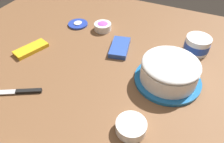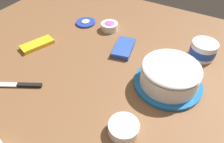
{
  "view_description": "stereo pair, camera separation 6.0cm",
  "coord_description": "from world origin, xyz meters",
  "px_view_note": "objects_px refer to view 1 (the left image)",
  "views": [
    {
      "loc": [
        -0.52,
        -0.37,
        0.61
      ],
      "look_at": [
        0.04,
        -0.11,
        0.04
      ],
      "focal_mm": 34.16,
      "sensor_mm": 36.0,
      "label": 1
    },
    {
      "loc": [
        -0.49,
        -0.42,
        0.61
      ],
      "look_at": [
        0.04,
        -0.11,
        0.04
      ],
      "focal_mm": 34.16,
      "sensor_mm": 36.0,
      "label": 2
    }
  ],
  "objects_px": {
    "frosting_tub_lid": "(78,24)",
    "sprinkle_bowl_pink": "(131,126)",
    "sprinkle_bowl_rainbow": "(103,26)",
    "frosted_cake": "(169,71)",
    "spreading_knife": "(16,92)",
    "candy_box_upper": "(31,49)",
    "frosting_tub": "(197,44)",
    "candy_box_lower": "(120,47)"
  },
  "relations": [
    {
      "from": "sprinkle_bowl_pink",
      "to": "frosting_tub_lid",
      "type": "bearing_deg",
      "value": 45.38
    },
    {
      "from": "sprinkle_bowl_pink",
      "to": "sprinkle_bowl_rainbow",
      "type": "bearing_deg",
      "value": 34.91
    },
    {
      "from": "sprinkle_bowl_rainbow",
      "to": "candy_box_upper",
      "type": "height_order",
      "value": "sprinkle_bowl_rainbow"
    },
    {
      "from": "candy_box_lower",
      "to": "candy_box_upper",
      "type": "height_order",
      "value": "candy_box_lower"
    },
    {
      "from": "spreading_knife",
      "to": "frosting_tub",
      "type": "bearing_deg",
      "value": -46.5
    },
    {
      "from": "candy_box_lower",
      "to": "sprinkle_bowl_pink",
      "type": "bearing_deg",
      "value": -164.86
    },
    {
      "from": "spreading_knife",
      "to": "frosted_cake",
      "type": "bearing_deg",
      "value": -59.15
    },
    {
      "from": "frosting_tub",
      "to": "frosting_tub_lid",
      "type": "relative_size",
      "value": 1.07
    },
    {
      "from": "frosting_tub",
      "to": "candy_box_lower",
      "type": "xyz_separation_m",
      "value": [
        -0.13,
        0.33,
        -0.03
      ]
    },
    {
      "from": "frosting_tub_lid",
      "to": "sprinkle_bowl_pink",
      "type": "distance_m",
      "value": 0.7
    },
    {
      "from": "frosting_tub_lid",
      "to": "spreading_knife",
      "type": "relative_size",
      "value": 0.49
    },
    {
      "from": "frosted_cake",
      "to": "spreading_knife",
      "type": "height_order",
      "value": "frosted_cake"
    },
    {
      "from": "frosting_tub",
      "to": "candy_box_upper",
      "type": "relative_size",
      "value": 0.74
    },
    {
      "from": "frosting_tub_lid",
      "to": "frosting_tub",
      "type": "bearing_deg",
      "value": -87.77
    },
    {
      "from": "frosting_tub_lid",
      "to": "spreading_knife",
      "type": "distance_m",
      "value": 0.53
    },
    {
      "from": "frosted_cake",
      "to": "spreading_knife",
      "type": "relative_size",
      "value": 1.21
    },
    {
      "from": "spreading_knife",
      "to": "sprinkle_bowl_rainbow",
      "type": "relative_size",
      "value": 2.43
    },
    {
      "from": "sprinkle_bowl_rainbow",
      "to": "frosted_cake",
      "type": "bearing_deg",
      "value": -120.07
    },
    {
      "from": "frosting_tub",
      "to": "sprinkle_bowl_pink",
      "type": "xyz_separation_m",
      "value": [
        -0.52,
        0.12,
        -0.02
      ]
    },
    {
      "from": "sprinkle_bowl_rainbow",
      "to": "sprinkle_bowl_pink",
      "type": "height_order",
      "value": "sprinkle_bowl_rainbow"
    },
    {
      "from": "frosting_tub",
      "to": "candy_box_upper",
      "type": "xyz_separation_m",
      "value": [
        -0.31,
        0.7,
        -0.03
      ]
    },
    {
      "from": "spreading_knife",
      "to": "sprinkle_bowl_pink",
      "type": "xyz_separation_m",
      "value": [
        0.03,
        -0.45,
        0.01
      ]
    },
    {
      "from": "frosted_cake",
      "to": "candy_box_upper",
      "type": "height_order",
      "value": "frosted_cake"
    },
    {
      "from": "sprinkle_bowl_rainbow",
      "to": "candy_box_upper",
      "type": "relative_size",
      "value": 0.58
    },
    {
      "from": "frosted_cake",
      "to": "sprinkle_bowl_pink",
      "type": "relative_size",
      "value": 2.64
    },
    {
      "from": "sprinkle_bowl_rainbow",
      "to": "candy_box_upper",
      "type": "bearing_deg",
      "value": 143.46
    },
    {
      "from": "sprinkle_bowl_rainbow",
      "to": "candy_box_lower",
      "type": "bearing_deg",
      "value": -129.12
    },
    {
      "from": "sprinkle_bowl_rainbow",
      "to": "sprinkle_bowl_pink",
      "type": "bearing_deg",
      "value": -145.09
    },
    {
      "from": "frosting_tub_lid",
      "to": "sprinkle_bowl_pink",
      "type": "xyz_separation_m",
      "value": [
        -0.49,
        -0.5,
        0.01
      ]
    },
    {
      "from": "candy_box_upper",
      "to": "frosted_cake",
      "type": "bearing_deg",
      "value": -63.75
    },
    {
      "from": "frosting_tub",
      "to": "sprinkle_bowl_rainbow",
      "type": "xyz_separation_m",
      "value": [
        -0.01,
        0.48,
        -0.02
      ]
    },
    {
      "from": "frosting_tub_lid",
      "to": "candy_box_lower",
      "type": "relative_size",
      "value": 0.71
    },
    {
      "from": "spreading_knife",
      "to": "candy_box_upper",
      "type": "xyz_separation_m",
      "value": [
        0.23,
        0.12,
        0.0
      ]
    },
    {
      "from": "frosting_tub_lid",
      "to": "sprinkle_bowl_pink",
      "type": "relative_size",
      "value": 1.06
    },
    {
      "from": "sprinkle_bowl_pink",
      "to": "candy_box_upper",
      "type": "height_order",
      "value": "sprinkle_bowl_pink"
    },
    {
      "from": "frosting_tub",
      "to": "candy_box_upper",
      "type": "height_order",
      "value": "frosting_tub"
    },
    {
      "from": "frosted_cake",
      "to": "candy_box_upper",
      "type": "distance_m",
      "value": 0.63
    },
    {
      "from": "sprinkle_bowl_rainbow",
      "to": "sprinkle_bowl_pink",
      "type": "distance_m",
      "value": 0.61
    },
    {
      "from": "frosted_cake",
      "to": "sprinkle_bowl_pink",
      "type": "xyz_separation_m",
      "value": [
        -0.27,
        0.05,
        -0.03
      ]
    },
    {
      "from": "frosting_tub_lid",
      "to": "sprinkle_bowl_pink",
      "type": "bearing_deg",
      "value": -134.62
    },
    {
      "from": "candy_box_upper",
      "to": "sprinkle_bowl_rainbow",
      "type": "bearing_deg",
      "value": -16.51
    },
    {
      "from": "frosting_tub",
      "to": "sprinkle_bowl_rainbow",
      "type": "distance_m",
      "value": 0.48
    }
  ]
}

